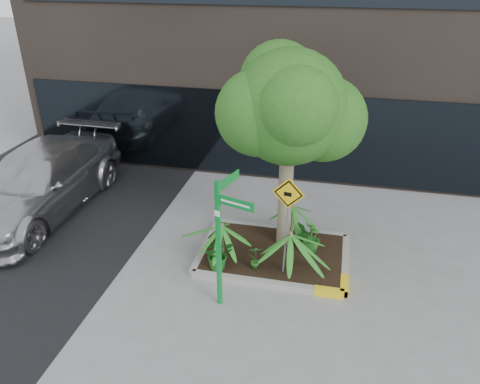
% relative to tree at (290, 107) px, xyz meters
% --- Properties ---
extents(ground, '(80.00, 80.00, 0.00)m').
position_rel_tree_xyz_m(ground, '(-0.34, -0.78, -3.40)').
color(ground, gray).
rests_on(ground, ground).
extents(asphalt_road, '(7.00, 80.00, 0.01)m').
position_rel_tree_xyz_m(asphalt_road, '(-6.84, -0.78, -3.39)').
color(asphalt_road, black).
rests_on(asphalt_road, ground).
extents(planter, '(3.35, 2.36, 0.15)m').
position_rel_tree_xyz_m(planter, '(-0.11, -0.51, -3.30)').
color(planter, '#9E9E99').
rests_on(planter, ground).
extents(tree, '(3.10, 2.75, 4.65)m').
position_rel_tree_xyz_m(tree, '(0.00, 0.00, 0.00)').
color(tree, gray).
rests_on(tree, ground).
extents(palm_front, '(1.07, 1.07, 1.18)m').
position_rel_tree_xyz_m(palm_front, '(0.28, -1.10, -2.36)').
color(palm_front, gray).
rests_on(palm_front, ground).
extents(palm_left, '(0.99, 0.99, 1.10)m').
position_rel_tree_xyz_m(palm_left, '(-1.22, -0.97, -2.43)').
color(palm_left, gray).
rests_on(palm_left, ground).
extents(palm_back, '(0.88, 0.88, 0.98)m').
position_rel_tree_xyz_m(palm_back, '(0.15, 0.42, -2.52)').
color(palm_back, gray).
rests_on(palm_back, ground).
extents(parked_car, '(2.52, 5.86, 1.68)m').
position_rel_tree_xyz_m(parked_car, '(-6.56, 0.40, -2.56)').
color(parked_car, '#ACACB1').
rests_on(parked_car, ground).
extents(shrub_a, '(0.87, 0.87, 0.70)m').
position_rel_tree_xyz_m(shrub_a, '(-1.22, -1.33, -2.90)').
color(shrub_a, '#1B5719').
rests_on(shrub_a, planter).
extents(shrub_b, '(0.53, 0.53, 0.70)m').
position_rel_tree_xyz_m(shrub_b, '(0.67, -0.27, -2.90)').
color(shrub_b, '#205B1B').
rests_on(shrub_b, planter).
extents(shrub_c, '(0.38, 0.38, 0.59)m').
position_rel_tree_xyz_m(shrub_c, '(-0.43, -1.20, -2.95)').
color(shrub_c, '#22601D').
rests_on(shrub_c, planter).
extents(shrub_d, '(0.41, 0.41, 0.65)m').
position_rel_tree_xyz_m(shrub_d, '(0.46, -0.07, -2.92)').
color(shrub_d, '#1A5B1A').
rests_on(shrub_d, planter).
extents(street_sign_post, '(0.76, 0.94, 2.69)m').
position_rel_tree_xyz_m(street_sign_post, '(-0.87, -2.25, -1.74)').
color(street_sign_post, '#0D8F33').
rests_on(street_sign_post, ground).
extents(cattle_sign, '(0.66, 0.32, 2.15)m').
position_rel_tree_xyz_m(cattle_sign, '(0.18, -1.07, -1.79)').
color(cattle_sign, slate).
rests_on(cattle_sign, ground).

